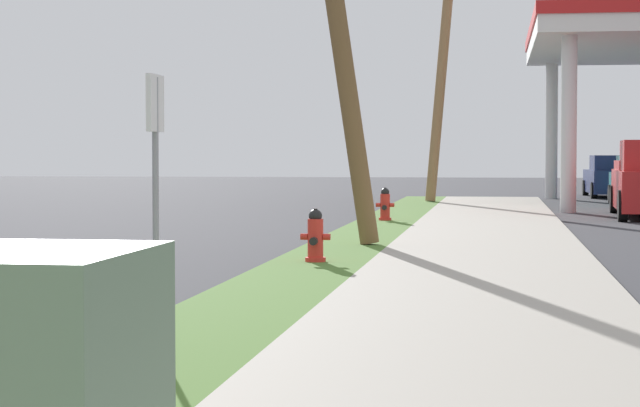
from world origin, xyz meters
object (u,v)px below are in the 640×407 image
Objects in this scene: fire_hydrant_second at (315,238)px; utility_pole_background at (444,40)px; fire_hydrant_nearest at (21,374)px; car_navy_by_near_pump at (613,178)px; fire_hydrant_third at (385,206)px; street_sign_post at (155,153)px.

utility_pole_background is (0.82, 21.61, 4.79)m from fire_hydrant_second.
utility_pole_background is at bearing 88.51° from fire_hydrant_nearest.
fire_hydrant_second is 0.16× the size of car_navy_by_near_pump.
fire_hydrant_second is 1.00× the size of fire_hydrant_third.
fire_hydrant_third is (-0.00, 10.44, 0.00)m from fire_hydrant_second.
fire_hydrant_third is at bearing 89.99° from fire_hydrant_nearest.
fire_hydrant_second is 0.07× the size of utility_pole_background.
fire_hydrant_third is (0.00, 20.78, 0.00)m from fire_hydrant_nearest.
fire_hydrant_nearest is at bearing -90.01° from fire_hydrant_third.
utility_pole_background is 2.22× the size of car_navy_by_near_pump.
fire_hydrant_third is 17.97m from street_sign_post.
utility_pole_background reaches higher than street_sign_post.
fire_hydrant_second is at bearing 89.95° from fire_hydrant_nearest.
car_navy_by_near_pump is at bearing 52.24° from utility_pole_background.
street_sign_post reaches higher than car_navy_by_near_pump.
fire_hydrant_nearest is at bearing -88.19° from street_sign_post.
fire_hydrant_third is 12.18m from utility_pole_background.
street_sign_post is at bearing -90.75° from fire_hydrant_second.
fire_hydrant_nearest and fire_hydrant_third have the same top height.
utility_pole_background is 10.80m from car_navy_by_near_pump.
car_navy_by_near_pump is (6.93, 36.86, -0.91)m from street_sign_post.
fire_hydrant_second is at bearing -89.98° from fire_hydrant_third.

